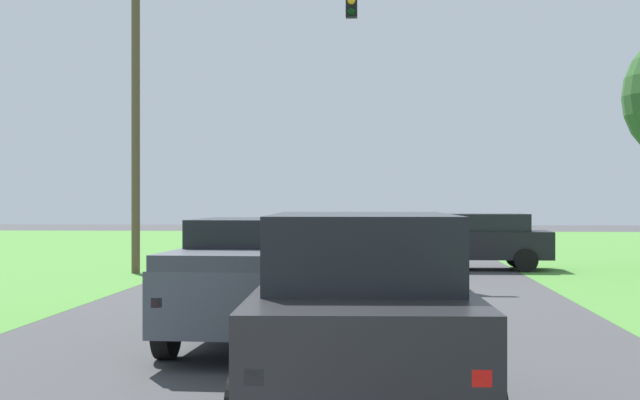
% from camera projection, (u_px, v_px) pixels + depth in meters
% --- Properties ---
extents(ground_plane, '(120.00, 120.00, 0.00)m').
position_uv_depth(ground_plane, '(323.00, 322.00, 16.15)').
color(ground_plane, '#424244').
extents(red_suv_near, '(2.31, 4.70, 1.98)m').
position_uv_depth(red_suv_near, '(362.00, 314.00, 8.89)').
color(red_suv_near, black).
rests_on(red_suv_near, ground_plane).
extents(pickup_truck_lead, '(2.34, 5.62, 1.84)m').
position_uv_depth(pickup_truck_lead, '(259.00, 278.00, 13.92)').
color(pickup_truck_lead, '#4C515B').
rests_on(pickup_truck_lead, ground_plane).
extents(traffic_light, '(6.96, 0.40, 8.82)m').
position_uv_depth(traffic_light, '(192.00, 73.00, 26.65)').
color(traffic_light, brown).
rests_on(traffic_light, ground_plane).
extents(crossing_suv_far, '(4.40, 2.18, 1.68)m').
position_uv_depth(crossing_suv_far, '(477.00, 240.00, 28.21)').
color(crossing_suv_far, black).
rests_on(crossing_suv_far, ground_plane).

